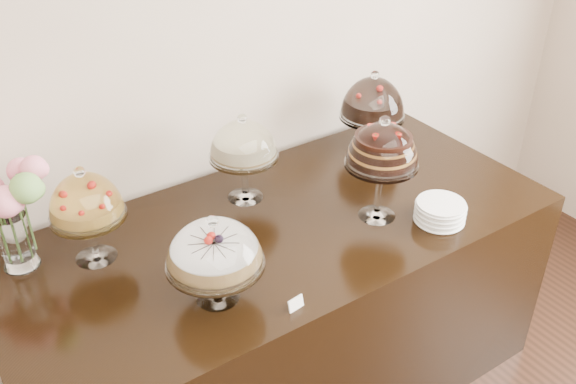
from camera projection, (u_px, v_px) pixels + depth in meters
wall_back at (159, 47)px, 2.48m from camera, size 5.00×0.04×3.00m
display_counter at (281, 310)px, 2.75m from camera, size 2.20×1.00×0.90m
cake_stand_sugar_sponge at (214, 249)px, 2.05m from camera, size 0.33×0.33×0.33m
cake_stand_choco_layer at (383, 149)px, 2.41m from camera, size 0.28×0.28×0.44m
cake_stand_cheesecake at (243, 144)px, 2.55m from camera, size 0.28×0.28×0.38m
cake_stand_dark_choco at (373, 101)px, 2.90m from camera, size 0.30×0.30×0.39m
cake_stand_fruit_tart at (85, 201)px, 2.21m from camera, size 0.27×0.27×0.38m
flower_vase at (7, 205)px, 2.17m from camera, size 0.31×0.28×0.40m
plate_stack at (440, 212)px, 2.51m from camera, size 0.19×0.19×0.08m
price_card_left at (296, 304)px, 2.10m from camera, size 0.06×0.02×0.04m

